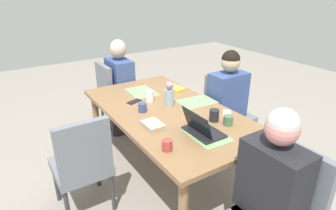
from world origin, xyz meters
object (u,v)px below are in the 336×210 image
Objects in this scene: chair_near_left_mid at (225,109)px; person_head_left_left_far at (269,203)px; book_red_cover at (176,88)px; phone_silver at (227,113)px; chair_far_right_near at (82,162)px; phone_black at (134,102)px; laptop_head_left_left_far at (202,129)px; book_blue_cover at (153,125)px; coffee_mug_centre_right at (150,96)px; dining_table at (168,117)px; flower_vase at (169,94)px; person_head_right_left_near at (121,92)px; coffee_mug_near_right at (167,145)px; coffee_mug_centre_left at (228,120)px; coffee_mug_near_left at (143,108)px; chair_head_right_left_near at (114,94)px; person_near_left_mid at (226,110)px; coffee_mug_far_left at (214,115)px; chair_head_left_left_far at (284,207)px.

person_head_left_left_far reaches higher than chair_near_left_mid.
phone_silver is (-0.77, -0.05, -0.01)m from book_red_cover.
chair_far_right_near is 0.83m from phone_black.
laptop_head_left_left_far is 0.41m from book_blue_cover.
book_blue_cover is (-0.50, 0.26, -0.03)m from coffee_mug_centre_right.
dining_table is 7.70× the size of flower_vase.
person_head_right_left_near is 5.97× the size of book_blue_cover.
phone_black is at bearing 64.20° from coffee_mug_centre_right.
book_red_cover is at bearing 170.02° from phone_black.
person_head_right_left_near reaches higher than coffee_mug_near_right.
dining_table is 22.64× the size of coffee_mug_centre_left.
coffee_mug_near_left reaches higher than phone_silver.
chair_head_right_left_near is 1.77m from laptop_head_left_left_far.
chair_near_left_mid reaches higher than dining_table.
chair_near_left_mid reaches higher than coffee_mug_near_left.
chair_near_left_mid is 3.68× the size of flower_vase.
flower_vase is at bearing 116.26° from phone_black.
person_near_left_mid reaches higher than coffee_mug_far_left.
coffee_mug_centre_right is at bearing 1.59° from person_head_left_left_far.
coffee_mug_far_left is 0.69× the size of phone_black.
coffee_mug_near_right is (0.63, 0.38, 0.24)m from person_head_left_left_far.
coffee_mug_near_left is at bearing 12.23° from chair_head_left_left_far.
person_near_left_mid is 14.42× the size of coffee_mug_near_left.
chair_far_right_near reaches higher than phone_silver.
coffee_mug_centre_left is (-0.62, -0.48, 0.00)m from coffee_mug_near_left.
person_head_left_left_far is (-2.37, 0.02, 0.00)m from person_head_right_left_near.
dining_table is 1.57× the size of person_head_right_left_near.
person_head_right_left_near is 14.38× the size of coffee_mug_centre_left.
chair_head_left_left_far is 1.13m from book_blue_cover.
chair_head_right_left_near is 1.19m from flower_vase.
phone_silver is at bearing -25.83° from person_head_left_left_far.
coffee_mug_centre_left is at bearing -14.22° from chair_head_left_left_far.
chair_head_right_left_near is 10.86× the size of coffee_mug_near_left.
book_red_cover is (0.94, -0.39, -0.03)m from laptop_head_left_left_far.
person_head_right_left_near is 1.58m from phone_silver.
chair_near_left_mid is 6.00× the size of phone_black.
laptop_head_left_left_far reaches higher than book_red_cover.
phone_silver is at bearing -163.61° from chair_head_right_left_near.
coffee_mug_near_left reaches higher than phone_black.
dining_table is 0.71m from coffee_mug_near_right.
coffee_mug_centre_left is (0.74, -0.19, 0.26)m from chair_head_left_left_far.
chair_far_right_near is at bearing 60.93° from laptop_head_left_left_far.
coffee_mug_near_left is 0.67m from book_red_cover.
chair_head_right_left_near is 10.83× the size of coffee_mug_centre_left.
person_head_left_left_far is 3.73× the size of laptop_head_left_left_far.
laptop_head_left_left_far reaches higher than phone_black.
person_near_left_mid is 0.61m from book_red_cover.
person_head_right_left_near and person_head_left_left_far have the same top height.
person_head_left_left_far is at bearing 51.24° from chair_head_left_left_far.
person_head_left_left_far reaches higher than flower_vase.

